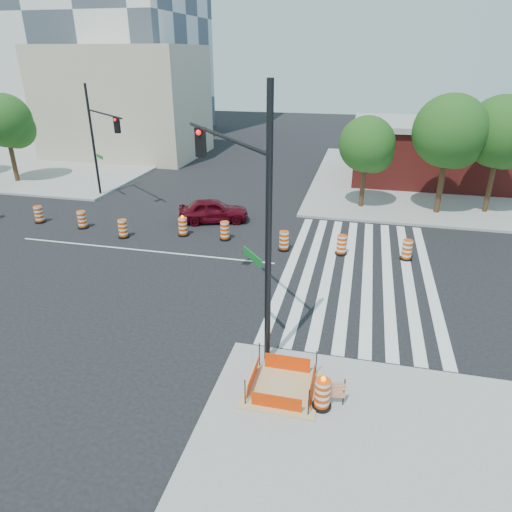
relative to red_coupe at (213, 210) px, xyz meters
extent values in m
plane|color=black|center=(-2.24, -5.04, -0.70)|extent=(120.00, 120.00, 0.00)
cube|color=gray|center=(15.76, 12.96, -0.63)|extent=(22.00, 22.00, 0.15)
cube|color=gray|center=(-20.24, 12.96, -0.63)|extent=(22.00, 22.00, 0.15)
cube|color=silver|center=(5.56, -5.04, -0.70)|extent=(0.45, 13.50, 0.01)
cube|color=silver|center=(6.46, -5.04, -0.70)|extent=(0.45, 13.50, 0.01)
cube|color=silver|center=(7.36, -5.04, -0.70)|extent=(0.45, 13.50, 0.01)
cube|color=silver|center=(8.26, -5.04, -0.70)|extent=(0.45, 13.50, 0.01)
cube|color=silver|center=(9.16, -5.04, -0.70)|extent=(0.45, 13.50, 0.01)
cube|color=silver|center=(10.06, -5.04, -0.70)|extent=(0.45, 13.50, 0.01)
cube|color=silver|center=(10.96, -5.04, -0.70)|extent=(0.45, 13.50, 0.01)
cube|color=silver|center=(11.86, -5.04, -0.70)|extent=(0.45, 13.50, 0.01)
cube|color=silver|center=(-2.24, -5.04, -0.70)|extent=(14.00, 0.12, 0.01)
cube|color=tan|center=(6.76, -14.04, -0.53)|extent=(2.20, 2.20, 0.05)
cube|color=#EA3704|center=(6.76, -14.94, -0.28)|extent=(1.44, 0.02, 0.55)
cube|color=#EA3704|center=(6.76, -13.14, -0.28)|extent=(1.44, 0.02, 0.55)
cube|color=#EA3704|center=(5.86, -14.04, -0.28)|extent=(0.02, 1.44, 0.55)
cube|color=#EA3704|center=(7.66, -14.04, -0.28)|extent=(0.02, 1.44, 0.55)
cylinder|color=black|center=(5.86, -14.94, -0.10)|extent=(0.04, 0.04, 0.90)
cylinder|color=black|center=(7.66, -14.94, -0.10)|extent=(0.04, 0.04, 0.90)
cylinder|color=black|center=(5.86, -13.14, -0.10)|extent=(0.04, 0.04, 0.90)
cylinder|color=black|center=(7.66, -13.14, -0.10)|extent=(0.04, 0.04, 0.90)
cube|color=maroon|center=(15.76, 12.96, 1.40)|extent=(16.00, 8.00, 4.20)
cube|color=gray|center=(15.76, 12.96, 3.70)|extent=(16.50, 8.50, 0.40)
cube|color=#B8AD8D|center=(-14.24, 16.96, 4.30)|extent=(14.00, 10.00, 10.00)
imported|color=#500611|center=(0.00, 0.00, 0.00)|extent=(4.44, 2.91, 1.41)
cylinder|color=black|center=(6.01, -12.67, 3.76)|extent=(0.19, 0.19, 8.63)
cylinder|color=black|center=(3.95, -10.17, 6.14)|extent=(4.23, 5.07, 0.13)
cube|color=black|center=(2.50, -8.43, 5.60)|extent=(0.35, 0.30, 1.08)
sphere|color=#FF0C0C|center=(2.50, -8.61, 5.98)|extent=(0.19, 0.19, 0.19)
cube|color=#0C591E|center=(5.33, -11.83, 2.68)|extent=(0.86, 1.02, 0.27)
cylinder|color=black|center=(-9.61, 3.38, 3.15)|extent=(0.17, 0.17, 7.40)
cylinder|color=black|center=(-7.45, 1.64, 5.18)|extent=(4.38, 3.58, 0.11)
cube|color=black|center=(-5.94, 0.41, 4.72)|extent=(0.30, 0.26, 0.92)
sphere|color=#FF0C0C|center=(-5.94, 0.23, 5.04)|extent=(0.17, 0.17, 0.17)
cube|color=#0C591E|center=(-8.89, 2.80, 2.22)|extent=(0.89, 0.73, 0.23)
cylinder|color=black|center=(7.99, -14.52, -0.51)|extent=(0.55, 0.55, 0.09)
cylinder|color=#DC4104|center=(7.99, -14.52, -0.05)|extent=(0.44, 0.44, 0.87)
sphere|color=#FF990C|center=(7.99, -14.52, 0.45)|extent=(0.15, 0.15, 0.15)
cube|color=#DC4104|center=(8.24, -14.33, 0.08)|extent=(0.76, 0.17, 0.25)
cube|color=#DC4104|center=(8.24, -14.33, -0.21)|extent=(0.76, 0.17, 0.20)
cylinder|color=black|center=(7.90, -14.39, -0.10)|extent=(0.04, 0.04, 0.90)
cylinder|color=black|center=(8.57, -14.27, -0.10)|extent=(0.04, 0.04, 0.90)
cylinder|color=#382314|center=(-17.87, 5.12, 1.39)|extent=(0.35, 0.35, 4.19)
sphere|color=#224B15|center=(-17.87, 5.12, 4.01)|extent=(3.93, 3.93, 3.93)
sphere|color=#224B15|center=(-17.33, 5.44, 3.36)|extent=(2.88, 2.88, 2.88)
cylinder|color=#382314|center=(8.58, 4.73, 1.14)|extent=(0.30, 0.30, 3.69)
sphere|color=#224B15|center=(8.58, 4.73, 3.45)|extent=(3.46, 3.46, 3.46)
sphere|color=#224B15|center=(9.04, 5.01, 2.88)|extent=(2.54, 2.54, 2.54)
sphere|color=#224B15|center=(8.21, 4.54, 3.11)|extent=(2.31, 2.31, 2.31)
cylinder|color=#382314|center=(13.26, 4.59, 1.58)|extent=(0.34, 0.34, 4.57)
sphere|color=#224B15|center=(13.26, 4.59, 4.44)|extent=(4.29, 4.29, 4.29)
sphere|color=#224B15|center=(13.79, 4.91, 3.73)|extent=(3.14, 3.14, 3.14)
sphere|color=#224B15|center=(12.82, 4.37, 4.01)|extent=(2.86, 2.86, 2.86)
cylinder|color=#382314|center=(16.25, 5.41, 1.56)|extent=(0.30, 0.30, 4.52)
sphere|color=#224B15|center=(16.25, 5.41, 4.38)|extent=(4.24, 4.24, 4.24)
sphere|color=#224B15|center=(16.71, 5.69, 3.67)|extent=(3.11, 3.11, 3.11)
sphere|color=#224B15|center=(15.88, 5.23, 3.96)|extent=(2.82, 2.82, 2.82)
cylinder|color=black|center=(-10.12, -2.57, -0.65)|extent=(0.60, 0.60, 0.10)
cylinder|color=#DC4104|center=(-10.12, -2.57, -0.15)|extent=(0.48, 0.48, 0.95)
cylinder|color=black|center=(-7.06, -2.81, -0.65)|extent=(0.60, 0.60, 0.10)
cylinder|color=#DC4104|center=(-7.06, -2.81, -0.15)|extent=(0.48, 0.48, 0.95)
cylinder|color=black|center=(-4.03, -3.61, -0.65)|extent=(0.60, 0.60, 0.10)
cylinder|color=#DC4104|center=(-4.03, -3.61, -0.15)|extent=(0.48, 0.48, 0.95)
cylinder|color=black|center=(-0.94, -2.57, -0.65)|extent=(0.60, 0.60, 0.10)
cylinder|color=#DC4104|center=(-0.94, -2.57, -0.15)|extent=(0.48, 0.48, 0.95)
sphere|color=#FF990C|center=(-0.94, -2.57, 0.40)|extent=(0.16, 0.16, 0.16)
cylinder|color=black|center=(1.51, -2.62, -0.65)|extent=(0.60, 0.60, 0.10)
cylinder|color=#DC4104|center=(1.51, -2.62, -0.15)|extent=(0.48, 0.48, 0.95)
cylinder|color=black|center=(4.89, -3.31, -0.65)|extent=(0.60, 0.60, 0.10)
cylinder|color=#DC4104|center=(4.89, -3.31, -0.15)|extent=(0.48, 0.48, 0.95)
cylinder|color=black|center=(7.81, -3.17, -0.65)|extent=(0.60, 0.60, 0.10)
cylinder|color=#DC4104|center=(7.81, -3.17, -0.15)|extent=(0.48, 0.48, 0.95)
cylinder|color=black|center=(10.97, -3.08, -0.65)|extent=(0.60, 0.60, 0.10)
cylinder|color=#DC4104|center=(10.97, -3.08, -0.15)|extent=(0.48, 0.48, 0.95)
camera|label=1|loc=(8.51, -24.74, 8.66)|focal=32.00mm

